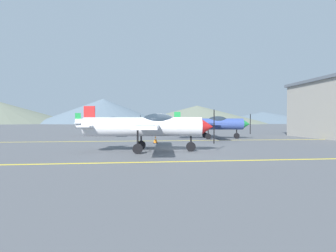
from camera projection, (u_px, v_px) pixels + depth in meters
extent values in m
plane|color=#54565B|center=(177.00, 150.00, 15.53)|extent=(400.00, 400.00, 0.00)
cube|color=yellow|center=(192.00, 161.00, 11.37)|extent=(80.00, 0.16, 0.01)
cube|color=yellow|center=(165.00, 141.00, 22.73)|extent=(80.00, 0.16, 0.01)
cylinder|color=silver|center=(143.00, 127.00, 14.92)|extent=(6.60, 1.72, 1.06)
cone|color=red|center=(207.00, 127.00, 14.97)|extent=(0.76, 0.96, 0.90)
cube|color=black|center=(214.00, 127.00, 14.98)|extent=(0.05, 0.12, 1.92)
ellipsoid|color=#1E2833|center=(158.00, 121.00, 14.93)|extent=(2.00, 1.06, 0.86)
cube|color=silver|center=(150.00, 126.00, 14.92)|extent=(1.92, 8.52, 0.15)
cube|color=silver|center=(90.00, 126.00, 14.88)|extent=(0.93, 2.55, 0.10)
cube|color=red|center=(89.00, 116.00, 14.87)|extent=(0.61, 0.18, 1.15)
cylinder|color=black|center=(191.00, 138.00, 14.97)|extent=(0.10, 0.10, 0.97)
cylinder|color=black|center=(191.00, 147.00, 14.98)|extent=(0.55, 0.17, 0.54)
cylinder|color=black|center=(138.00, 140.00, 13.88)|extent=(0.10, 0.10, 0.97)
cylinder|color=black|center=(138.00, 149.00, 13.89)|extent=(0.55, 0.17, 0.54)
cylinder|color=black|center=(141.00, 137.00, 15.99)|extent=(0.10, 0.10, 0.97)
cylinder|color=black|center=(141.00, 145.00, 16.00)|extent=(0.55, 0.17, 0.54)
cylinder|color=#33478C|center=(209.00, 124.00, 25.45)|extent=(6.61, 1.80, 1.06)
cone|color=#1E8C3F|center=(246.00, 124.00, 25.46)|extent=(0.77, 0.97, 0.90)
cube|color=black|center=(250.00, 124.00, 25.46)|extent=(0.05, 0.12, 1.92)
ellipsoid|color=#1E2833|center=(218.00, 121.00, 25.44)|extent=(2.01, 1.08, 0.86)
cube|color=#33478C|center=(213.00, 123.00, 25.45)|extent=(2.02, 8.52, 0.15)
cube|color=#33478C|center=(177.00, 123.00, 25.45)|extent=(0.96, 2.56, 0.10)
cube|color=#1E8C3F|center=(177.00, 118.00, 25.43)|extent=(0.61, 0.18, 1.15)
cylinder|color=black|center=(237.00, 131.00, 25.47)|extent=(0.10, 0.10, 0.97)
cylinder|color=black|center=(237.00, 136.00, 25.48)|extent=(0.55, 0.18, 0.54)
cylinder|color=black|center=(208.00, 131.00, 24.41)|extent=(0.10, 0.10, 0.97)
cylinder|color=black|center=(208.00, 136.00, 24.42)|extent=(0.55, 0.18, 0.54)
cylinder|color=black|center=(205.00, 130.00, 26.52)|extent=(0.10, 0.10, 0.97)
cylinder|color=black|center=(205.00, 135.00, 26.53)|extent=(0.55, 0.18, 0.54)
cylinder|color=silver|center=(106.00, 123.00, 30.33)|extent=(6.62, 2.03, 1.06)
cone|color=#1E8C3F|center=(137.00, 123.00, 31.29)|extent=(0.80, 0.99, 0.90)
cube|color=black|center=(140.00, 123.00, 31.39)|extent=(0.06, 0.12, 1.92)
ellipsoid|color=#1E2833|center=(113.00, 121.00, 30.56)|extent=(2.03, 1.14, 0.86)
cube|color=silver|center=(109.00, 123.00, 30.43)|extent=(2.31, 8.51, 0.15)
cube|color=silver|center=(78.00, 123.00, 29.55)|extent=(1.04, 2.57, 0.10)
cube|color=#1E8C3F|center=(78.00, 118.00, 29.54)|extent=(0.62, 0.20, 1.15)
cylinder|color=black|center=(129.00, 129.00, 31.06)|extent=(0.10, 0.10, 0.97)
cylinder|color=black|center=(129.00, 133.00, 31.07)|extent=(0.55, 0.19, 0.54)
cylinder|color=black|center=(104.00, 129.00, 29.28)|extent=(0.10, 0.10, 0.97)
cylinder|color=black|center=(104.00, 134.00, 29.29)|extent=(0.55, 0.19, 0.54)
cylinder|color=black|center=(104.00, 129.00, 31.32)|extent=(0.10, 0.10, 0.97)
cylinder|color=black|center=(104.00, 133.00, 31.33)|extent=(0.55, 0.19, 0.54)
cube|color=white|center=(184.00, 127.00, 42.14)|extent=(4.66, 3.34, 0.75)
cube|color=black|center=(183.00, 123.00, 42.16)|extent=(2.84, 2.40, 0.55)
cylinder|color=black|center=(192.00, 130.00, 40.88)|extent=(0.68, 0.45, 0.64)
cylinder|color=black|center=(194.00, 129.00, 42.61)|extent=(0.68, 0.45, 0.64)
cylinder|color=black|center=(174.00, 129.00, 41.68)|extent=(0.68, 0.45, 0.64)
cylinder|color=black|center=(177.00, 129.00, 43.41)|extent=(0.68, 0.45, 0.64)
cube|color=black|center=(155.00, 143.00, 20.36)|extent=(0.36, 0.36, 0.04)
cone|color=orange|center=(155.00, 139.00, 20.35)|extent=(0.29, 0.29, 0.55)
cylinder|color=white|center=(155.00, 139.00, 20.35)|extent=(0.20, 0.20, 0.08)
cone|color=slate|center=(103.00, 111.00, 144.50)|extent=(69.10, 69.10, 13.33)
cone|color=slate|center=(197.00, 115.00, 141.37)|extent=(72.73, 72.73, 9.47)
cone|color=slate|center=(263.00, 118.00, 157.16)|extent=(70.71, 70.71, 6.55)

